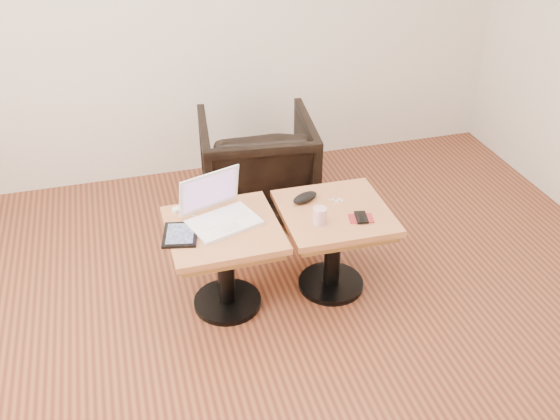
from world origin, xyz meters
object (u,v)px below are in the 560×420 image
object	(u,v)px
side_table_left	(224,247)
striped_cup	(320,216)
laptop	(219,212)
armchair	(257,165)
side_table_right	(334,230)

from	to	relation	value
side_table_left	striped_cup	bearing A→B (deg)	-13.25
striped_cup	laptop	bearing A→B (deg)	160.63
armchair	striped_cup	bearing A→B (deg)	101.03
side_table_left	striped_cup	distance (m)	0.54
side_table_right	laptop	xyz separation A→B (m)	(-0.63, 0.07, 0.18)
armchair	side_table_right	bearing A→B (deg)	108.87
side_table_left	side_table_right	distance (m)	0.63
side_table_right	armchair	distance (m)	0.98
side_table_right	armchair	bearing A→B (deg)	103.13
side_table_left	side_table_right	size ratio (longest dim) A/B	1.00
striped_cup	armchair	distance (m)	1.09
laptop	striped_cup	size ratio (longest dim) A/B	4.51
side_table_right	striped_cup	xyz separation A→B (m)	(-0.13, -0.10, 0.18)
side_table_right	laptop	bearing A→B (deg)	174.20
striped_cup	armchair	size ratio (longest dim) A/B	0.12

